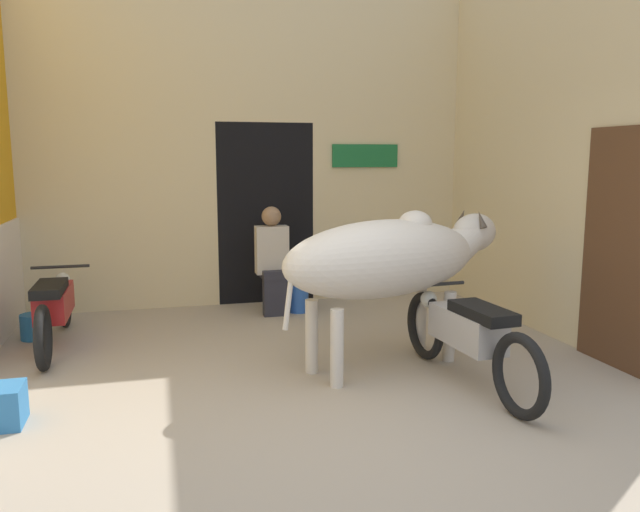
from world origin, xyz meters
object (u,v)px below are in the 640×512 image
Objects in this scene: motorcycle_near at (467,334)px; shopkeeper_seated at (272,257)px; cow at (392,258)px; bucket at (34,327)px; plastic_stool at (299,293)px; motorcycle_far at (54,306)px.

shopkeeper_seated reaches higher than motorcycle_near.
bucket is at bearing 152.60° from cow.
motorcycle_near is 1.60× the size of shopkeeper_seated.
plastic_stool is at bearing -2.84° from shopkeeper_seated.
cow is at bearing -27.40° from bucket.
cow reaches higher than motorcycle_far.
motorcycle_near is at bearing -30.15° from motorcycle_far.
plastic_stool is at bearing 16.18° from motorcycle_far.
shopkeeper_seated is 4.88× the size of bucket.
cow reaches higher than shopkeeper_seated.
motorcycle_far is at bearing -163.82° from plastic_stool.
cow is at bearing -72.46° from shopkeeper_seated.
bucket is (-3.23, 1.67, -0.84)m from cow.
bucket is at bearing 128.71° from motorcycle_far.
plastic_stool is at bearing 99.74° from cow.
shopkeeper_seated is (-1.09, 2.74, 0.25)m from motorcycle_near.
cow reaches higher than plastic_stool.
cow is at bearing -24.45° from motorcycle_far.
bucket is at bearing 147.87° from motorcycle_near.
motorcycle_near reaches higher than motorcycle_far.
shopkeeper_seated is at bearing 107.54° from cow.
motorcycle_near is 3.92m from motorcycle_far.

